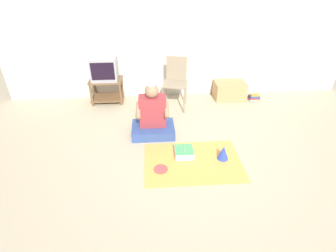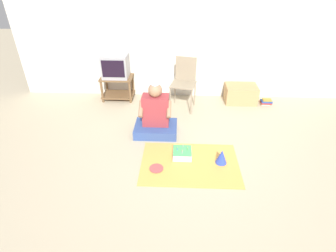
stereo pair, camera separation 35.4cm
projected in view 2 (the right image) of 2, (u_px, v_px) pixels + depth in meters
name	position (u px, v px, depth m)	size (l,w,h in m)	color
ground_plane	(192.00, 170.00, 3.32)	(16.00, 16.00, 0.00)	tan
wall_back	(191.00, 28.00, 4.53)	(6.40, 0.06, 2.55)	beige
tv_stand	(118.00, 86.00, 4.93)	(0.58, 0.40, 0.44)	brown
tv	(115.00, 66.00, 4.72)	(0.46, 0.39, 0.40)	#99999E
folding_chair	(184.00, 79.00, 4.51)	(0.48, 0.47, 0.89)	gray
cardboard_box_stack	(241.00, 94.00, 4.87)	(0.57, 0.40, 0.32)	tan
book_pile	(266.00, 102.00, 4.82)	(0.20, 0.14, 0.10)	beige
person_seated	(156.00, 117.00, 3.92)	(0.64, 0.46, 0.87)	#334C8C
party_cloth	(190.00, 163.00, 3.42)	(1.27, 0.88, 0.01)	#EFA84C
birthday_cake	(182.00, 153.00, 3.52)	(0.25, 0.25, 0.16)	silver
party_hat_blue	(222.00, 156.00, 3.38)	(0.15, 0.15, 0.20)	blue
paper_plate	(156.00, 168.00, 3.32)	(0.18, 0.18, 0.01)	#D84C4C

